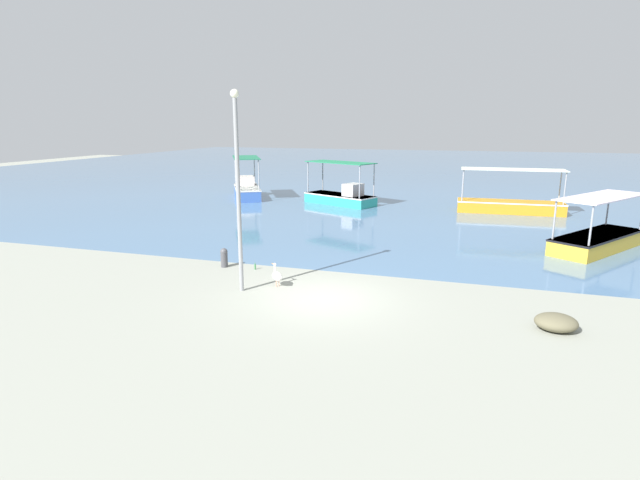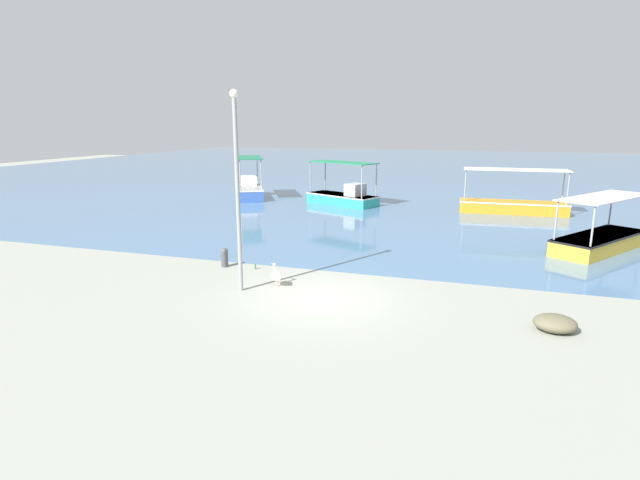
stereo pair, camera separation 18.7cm
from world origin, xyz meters
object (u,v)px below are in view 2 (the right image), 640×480
glass_bottle (255,267)px  fishing_boat_center (513,204)px  fishing_boat_far_right (250,189)px  net_pile (555,323)px  fishing_boat_outer (344,196)px  fishing_boat_near_right (600,239)px  pelican (277,276)px  lamp_post (237,183)px  mooring_bollard (224,257)px

glass_bottle → fishing_boat_center: bearing=58.2°
fishing_boat_far_right → net_pile: 27.63m
fishing_boat_outer → fishing_boat_near_right: fishing_boat_outer is taller
pelican → lamp_post: (-0.97, -0.78, 3.27)m
pelican → net_pile: pelican is taller
mooring_bollard → net_pile: mooring_bollard is taller
fishing_boat_outer → lamp_post: (1.51, -18.85, 3.04)m
net_pile → pelican: bearing=171.7°
fishing_boat_near_right → fishing_boat_outer: bearing=147.4°
fishing_boat_outer → fishing_boat_center: fishing_boat_outer is taller
lamp_post → glass_bottle: lamp_post is taller
net_pile → glass_bottle: 10.71m
mooring_bollard → glass_bottle: 1.33m
fishing_boat_far_right → fishing_boat_near_right: 24.01m
pelican → mooring_bollard: 3.30m
fishing_boat_center → mooring_bollard: size_ratio=8.50×
lamp_post → net_pile: bearing=-2.9°
lamp_post → mooring_bollard: size_ratio=8.63×
mooring_bollard → glass_bottle: mooring_bollard is taller
fishing_boat_outer → net_pile: 22.35m
lamp_post → glass_bottle: bearing=104.2°
fishing_boat_far_right → net_pile: (18.83, -20.22, -0.42)m
fishing_boat_center → fishing_boat_near_right: fishing_boat_center is taller
fishing_boat_far_right → net_pile: bearing=-47.0°
fishing_boat_outer → glass_bottle: fishing_boat_outer is taller
glass_bottle → mooring_bollard: bearing=-178.0°
fishing_boat_center → net_pile: 19.26m
fishing_boat_near_right → lamp_post: lamp_post is taller
lamp_post → glass_bottle: 4.34m
fishing_boat_outer → lamp_post: bearing=-85.4°
lamp_post → net_pile: size_ratio=5.81×
fishing_boat_far_right → glass_bottle: size_ratio=19.03×
fishing_boat_outer → glass_bottle: size_ratio=20.34×
fishing_boat_outer → fishing_boat_near_right: size_ratio=0.98×
fishing_boat_center → net_pile: bearing=-89.5°
glass_bottle → lamp_post: bearing=-75.8°
fishing_boat_center → lamp_post: size_ratio=0.99×
net_pile → glass_bottle: bearing=164.1°
fishing_boat_far_right → fishing_boat_outer: 7.69m
lamp_post → net_pile: (9.68, -0.49, -3.41)m
fishing_boat_center → lamp_post: lamp_post is taller
fishing_boat_near_right → mooring_bollard: 16.37m
pelican → glass_bottle: bearing=133.9°
fishing_boat_outer → fishing_boat_center: (11.04, -0.09, -0.06)m
fishing_boat_outer → mooring_bollard: (-0.40, -16.47, -0.20)m
fishing_boat_center → net_pile: (0.16, -19.25, -0.31)m
fishing_boat_far_right → fishing_boat_center: 18.70m
mooring_bollard → net_pile: 11.95m
glass_bottle → net_pile: bearing=-15.9°
fishing_boat_far_right → pelican: (10.12, -18.95, -0.28)m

